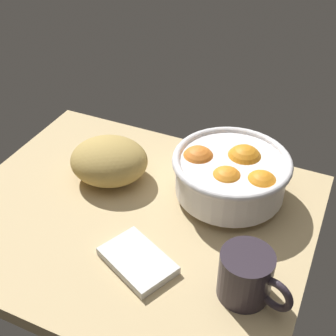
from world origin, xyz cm
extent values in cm
cube|color=tan|center=(0.00, 0.00, -1.50)|extent=(68.67, 56.18, 3.00)
cylinder|color=white|center=(15.54, 12.51, 0.87)|extent=(10.32, 10.32, 1.75)
cylinder|color=white|center=(15.54, 12.51, 5.41)|extent=(21.70, 21.70, 7.32)
torus|color=white|center=(15.54, 12.51, 9.07)|extent=(23.30, 23.30, 1.60)
sphere|color=orange|center=(17.17, 15.34, 7.11)|extent=(7.64, 7.64, 7.64)
sphere|color=orange|center=(8.89, 11.66, 7.04)|extent=(7.24, 7.24, 7.24)
sphere|color=orange|center=(15.93, 8.12, 6.95)|extent=(6.74, 6.74, 6.74)
sphere|color=orange|center=(22.24, 9.56, 6.96)|extent=(6.77, 6.77, 6.77)
ellipsoid|color=tan|center=(-9.47, 7.91, 4.57)|extent=(19.58, 18.10, 9.14)
cube|color=silver|center=(6.83, -10.91, 0.80)|extent=(15.26, 13.02, 1.60)
cylinder|color=#2F262F|center=(25.19, -9.16, 4.36)|extent=(8.63, 8.63, 8.72)
torus|color=#2F262F|center=(30.41, -10.92, 4.36)|extent=(6.15, 3.08, 6.08)
camera|label=1|loc=(33.34, -56.66, 61.59)|focal=48.78mm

